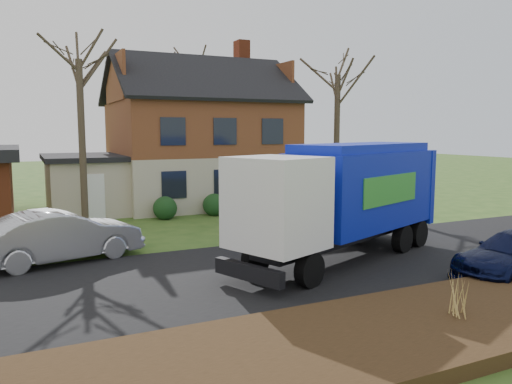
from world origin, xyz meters
name	(u,v)px	position (x,y,z in m)	size (l,w,h in m)	color
ground	(292,268)	(0.00, 0.00, 0.00)	(120.00, 120.00, 0.00)	#2D4E1A
road	(292,268)	(0.00, 0.00, 0.01)	(80.00, 7.00, 0.02)	black
mulch_verge	(424,327)	(0.00, -5.30, 0.15)	(80.00, 3.50, 0.30)	black
main_house	(191,131)	(1.49, 13.91, 4.03)	(12.95, 8.95, 9.26)	#C1B59B
garbage_truck	(346,193)	(2.03, 0.24, 2.09)	(8.69, 5.21, 3.62)	black
silver_sedan	(61,236)	(-6.08, 3.75, 0.80)	(1.69, 4.86, 1.60)	#AFB1B7
tree_front_west	(77,34)	(-4.70, 9.62, 7.97)	(3.25, 3.25, 9.67)	#433728
tree_front_east	(338,53)	(8.75, 10.57, 8.18)	(3.62, 3.62, 10.07)	#423627
tree_back	(196,59)	(4.88, 23.03, 9.22)	(3.49, 3.49, 11.07)	#3C2E24
grass_clump_mid	(460,294)	(0.81, -5.44, 0.75)	(0.32, 0.27, 0.91)	tan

